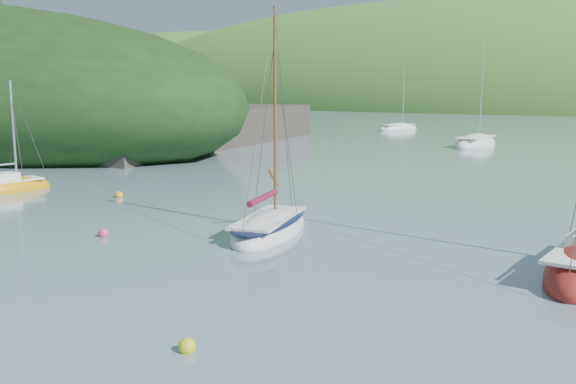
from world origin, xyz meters
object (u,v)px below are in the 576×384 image
Objects in this scene: daysailer_white at (269,228)px; sailboat_yellow at (7,188)px; distant_sloop_a at (475,144)px; distant_sloop_c at (398,129)px.

daysailer_white reaches higher than sailboat_yellow.
sailboat_yellow is 42.40m from distant_sloop_a.
daysailer_white is 40.65m from distant_sloop_a.
sailboat_yellow is at bearing 163.10° from daysailer_white.
sailboat_yellow is 56.30m from distant_sloop_c.
daysailer_white is at bearing 6.77° from sailboat_yellow.
sailboat_yellow is (-17.97, -0.02, -0.05)m from daysailer_white.
distant_sloop_c is at bearing 135.42° from distant_sloop_a.
daysailer_white is 1.09× the size of distant_sloop_c.
distant_sloop_c is at bearing 92.87° from daysailer_white.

